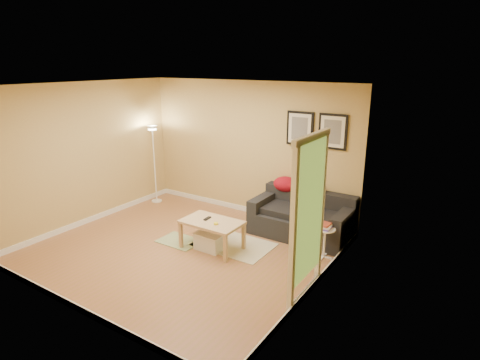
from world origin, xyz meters
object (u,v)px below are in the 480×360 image
(side_table, at_px, (324,243))
(storage_bin, at_px, (210,241))
(sofa, at_px, (302,215))
(book_stack, at_px, (325,226))
(coffee_table, at_px, (212,235))
(floor_lamp, at_px, (155,166))

(side_table, bearing_deg, storage_bin, -155.95)
(sofa, bearing_deg, storage_bin, -128.12)
(sofa, bearing_deg, side_table, -40.77)
(storage_bin, height_order, book_stack, book_stack)
(sofa, relative_size, side_table, 3.51)
(sofa, distance_m, side_table, 0.86)
(sofa, height_order, side_table, sofa)
(coffee_table, bearing_deg, side_table, 13.54)
(storage_bin, xyz_separation_m, side_table, (1.65, 0.74, 0.10))
(storage_bin, distance_m, side_table, 1.81)
(sofa, xyz_separation_m, side_table, (0.64, -0.55, -0.13))
(book_stack, bearing_deg, floor_lamp, -175.69)
(coffee_table, distance_m, storage_bin, 0.10)
(storage_bin, relative_size, side_table, 0.96)
(sofa, relative_size, book_stack, 7.37)
(side_table, height_order, floor_lamp, floor_lamp)
(coffee_table, xyz_separation_m, floor_lamp, (-2.38, 1.17, 0.55))
(sofa, bearing_deg, floor_lamp, -178.53)
(side_table, relative_size, floor_lamp, 0.29)
(sofa, xyz_separation_m, book_stack, (0.63, -0.54, 0.15))
(side_table, bearing_deg, sofa, 139.23)
(sofa, relative_size, floor_lamp, 1.02)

